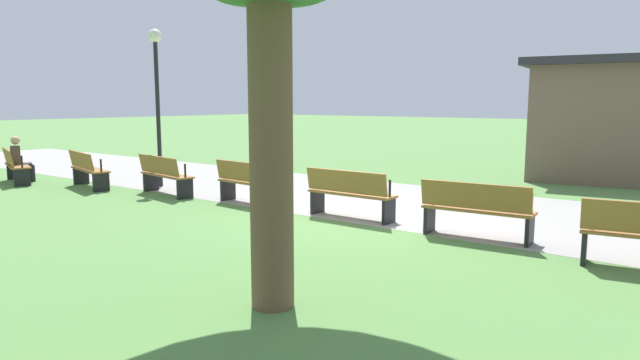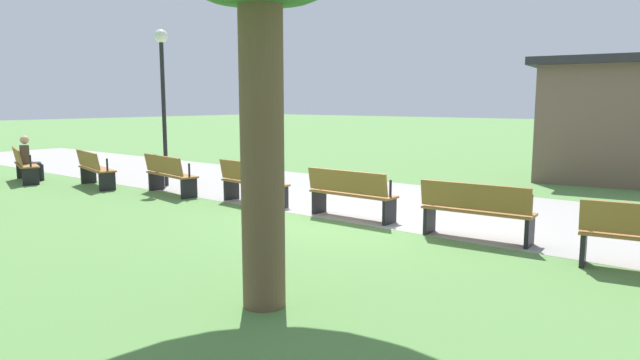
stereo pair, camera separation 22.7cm
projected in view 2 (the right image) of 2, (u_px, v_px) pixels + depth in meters
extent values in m
plane|color=#5B8C47|center=(353.00, 218.00, 9.98)|extent=(120.00, 120.00, 0.00)
cube|color=#A39E99|center=(407.00, 203.00, 11.51)|extent=(38.10, 4.63, 0.01)
cube|color=#996633|center=(27.00, 165.00, 14.48)|extent=(1.71, 0.94, 0.04)
cube|color=#996633|center=(17.00, 156.00, 14.34)|extent=(1.60, 0.62, 0.40)
cube|color=black|center=(24.00, 170.00, 15.15)|extent=(0.17, 0.37, 0.43)
cylinder|color=black|center=(24.00, 156.00, 15.10)|extent=(0.06, 0.06, 0.30)
cube|color=black|center=(31.00, 177.00, 13.88)|extent=(0.17, 0.37, 0.43)
cylinder|color=black|center=(30.00, 161.00, 13.83)|extent=(0.06, 0.06, 0.30)
cube|color=#996633|center=(97.00, 169.00, 13.59)|extent=(1.71, 0.82, 0.04)
cube|color=#996633|center=(88.00, 159.00, 13.43)|extent=(1.63, 0.50, 0.40)
cube|color=black|center=(89.00, 175.00, 14.22)|extent=(0.15, 0.38, 0.43)
cylinder|color=black|center=(88.00, 160.00, 14.18)|extent=(0.05, 0.05, 0.30)
cube|color=black|center=(107.00, 182.00, 13.02)|extent=(0.15, 0.38, 0.43)
cylinder|color=black|center=(107.00, 165.00, 12.98)|extent=(0.05, 0.05, 0.30)
cube|color=#996633|center=(172.00, 174.00, 12.53)|extent=(1.70, 0.70, 0.04)
cube|color=#996633|center=(163.00, 164.00, 12.36)|extent=(1.65, 0.37, 0.40)
cube|color=black|center=(156.00, 181.00, 13.12)|extent=(0.12, 0.38, 0.43)
cylinder|color=black|center=(157.00, 164.00, 13.08)|extent=(0.05, 0.05, 0.30)
cube|color=black|center=(189.00, 189.00, 12.00)|extent=(0.12, 0.38, 0.43)
cylinder|color=black|center=(189.00, 170.00, 11.96)|extent=(0.05, 0.05, 0.30)
cube|color=#996633|center=(255.00, 182.00, 11.30)|extent=(1.69, 0.57, 0.04)
cube|color=#996633|center=(247.00, 172.00, 11.12)|extent=(1.66, 0.24, 0.40)
cube|color=black|center=(231.00, 190.00, 11.85)|extent=(0.09, 0.38, 0.43)
cylinder|color=black|center=(232.00, 171.00, 11.81)|extent=(0.05, 0.05, 0.30)
cube|color=black|center=(281.00, 198.00, 10.81)|extent=(0.09, 0.38, 0.43)
cylinder|color=black|center=(281.00, 178.00, 10.77)|extent=(0.05, 0.05, 0.30)
cube|color=#996633|center=(353.00, 194.00, 9.92)|extent=(1.66, 0.44, 0.04)
cube|color=#996633|center=(346.00, 182.00, 9.73)|extent=(1.66, 0.10, 0.40)
cube|color=black|center=(319.00, 202.00, 10.42)|extent=(0.06, 0.37, 0.43)
cylinder|color=black|center=(320.00, 181.00, 10.38)|extent=(0.04, 0.04, 0.30)
cube|color=black|center=(389.00, 212.00, 9.48)|extent=(0.06, 0.37, 0.43)
cylinder|color=black|center=(390.00, 189.00, 9.44)|extent=(0.04, 0.04, 0.30)
cube|color=#996633|center=(478.00, 211.00, 8.39)|extent=(1.69, 0.57, 0.04)
cube|color=#996633|center=(474.00, 197.00, 8.19)|extent=(1.66, 0.24, 0.40)
cube|color=black|center=(429.00, 220.00, 8.84)|extent=(0.09, 0.38, 0.43)
cylinder|color=black|center=(431.00, 195.00, 8.80)|extent=(0.05, 0.05, 0.30)
cube|color=black|center=(529.00, 232.00, 8.00)|extent=(0.09, 0.38, 0.43)
cylinder|color=black|center=(531.00, 205.00, 7.96)|extent=(0.05, 0.05, 0.30)
cube|color=black|center=(583.00, 248.00, 7.12)|extent=(0.12, 0.38, 0.43)
cylinder|color=black|center=(585.00, 218.00, 7.08)|extent=(0.05, 0.05, 0.30)
cube|color=#4C4238|center=(25.00, 155.00, 14.51)|extent=(0.37, 0.29, 0.50)
sphere|color=tan|center=(24.00, 140.00, 14.47)|extent=(0.22, 0.22, 0.22)
cylinder|color=#23232D|center=(33.00, 164.00, 14.72)|extent=(0.24, 0.38, 0.13)
cylinder|color=#23232D|center=(41.00, 172.00, 14.85)|extent=(0.14, 0.14, 0.43)
cylinder|color=#23232D|center=(34.00, 165.00, 14.57)|extent=(0.24, 0.38, 0.13)
cylinder|color=#23232D|center=(42.00, 173.00, 14.70)|extent=(0.14, 0.14, 0.43)
cylinder|color=brown|center=(262.00, 129.00, 5.47)|extent=(0.44, 0.44, 3.63)
cylinder|color=black|center=(164.00, 115.00, 13.60)|extent=(0.10, 0.10, 3.50)
sphere|color=white|center=(161.00, 36.00, 13.34)|extent=(0.32, 0.32, 0.32)
cube|color=brown|center=(615.00, 125.00, 14.07)|extent=(3.81, 2.47, 2.99)
cube|color=#28282D|center=(620.00, 61.00, 13.85)|extent=(4.37, 3.04, 0.20)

